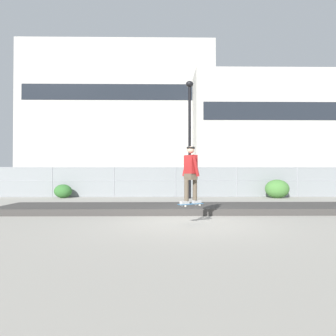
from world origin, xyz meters
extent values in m
plane|color=#9E998E|center=(0.00, 0.00, 0.00)|extent=(120.00, 120.00, 0.00)
cube|color=#3D3A38|center=(0.00, 2.73, 0.12)|extent=(13.85, 2.59, 0.24)
cube|color=#2D608C|center=(0.05, -0.34, 0.60)|extent=(0.78, 0.60, 0.02)
cylinder|color=silver|center=(0.22, -0.13, 0.57)|extent=(0.06, 0.05, 0.05)
cylinder|color=silver|center=(0.32, -0.28, 0.57)|extent=(0.06, 0.05, 0.05)
cylinder|color=silver|center=(-0.22, -0.41, 0.57)|extent=(0.06, 0.05, 0.05)
cylinder|color=silver|center=(-0.12, -0.56, 0.57)|extent=(0.06, 0.05, 0.05)
cube|color=#99999E|center=(0.27, -0.20, 0.59)|extent=(0.12, 0.14, 0.01)
cube|color=#99999E|center=(-0.17, -0.48, 0.59)|extent=(0.12, 0.14, 0.01)
cube|color=#B2ADA8|center=(0.24, -0.23, 0.66)|extent=(0.29, 0.23, 0.09)
cube|color=#B2ADA8|center=(-0.13, -0.46, 0.66)|extent=(0.29, 0.23, 0.09)
cylinder|color=brown|center=(0.18, -0.26, 1.00)|extent=(0.13, 0.13, 0.60)
cylinder|color=brown|center=(-0.08, -0.43, 1.00)|extent=(0.13, 0.13, 0.60)
cube|color=brown|center=(0.05, -0.34, 1.39)|extent=(0.38, 0.42, 0.18)
cube|color=maroon|center=(0.05, -0.34, 1.75)|extent=(0.39, 0.44, 0.54)
cylinder|color=maroon|center=(-0.08, -0.14, 1.69)|extent=(0.24, 0.20, 0.58)
cylinder|color=maroon|center=(0.18, -0.55, 1.69)|extent=(0.24, 0.20, 0.58)
sphere|color=tan|center=(0.05, -0.34, 2.18)|extent=(0.21, 0.21, 0.21)
cylinder|color=black|center=(0.05, -0.34, 2.24)|extent=(0.24, 0.24, 0.05)
cylinder|color=gray|center=(-7.59, 9.75, 0.93)|extent=(0.06, 0.06, 1.85)
cylinder|color=gray|center=(-3.79, 9.75, 0.93)|extent=(0.06, 0.06, 1.85)
cylinder|color=gray|center=(0.00, 9.75, 0.93)|extent=(0.06, 0.06, 1.85)
cylinder|color=gray|center=(3.79, 9.75, 0.93)|extent=(0.06, 0.06, 1.85)
cylinder|color=gray|center=(7.59, 9.75, 0.93)|extent=(0.06, 0.06, 1.85)
cylinder|color=gray|center=(0.00, 9.75, 1.81)|extent=(22.77, 0.04, 0.04)
cylinder|color=gray|center=(0.00, 9.75, 1.02)|extent=(22.77, 0.04, 0.04)
cylinder|color=gray|center=(0.00, 9.75, 0.06)|extent=(22.77, 0.04, 0.04)
cube|color=gray|center=(0.00, 9.75, 0.93)|extent=(22.77, 0.01, 1.85)
cylinder|color=black|center=(0.79, 8.70, 3.26)|extent=(0.16, 0.16, 6.53)
ellipsoid|color=black|center=(0.79, 8.70, 6.71)|extent=(0.44, 0.44, 0.36)
cube|color=#B7BABF|center=(-5.97, 12.21, 0.67)|extent=(4.49, 2.04, 0.70)
cube|color=#23282D|center=(-6.17, 12.20, 1.34)|extent=(2.28, 1.72, 0.64)
cylinder|color=black|center=(-4.65, 13.13, 0.32)|extent=(0.65, 0.27, 0.64)
cylinder|color=black|center=(-4.56, 11.43, 0.32)|extent=(0.65, 0.27, 0.64)
cylinder|color=black|center=(-7.38, 12.99, 0.32)|extent=(0.65, 0.27, 0.64)
cylinder|color=black|center=(-7.28, 11.28, 0.32)|extent=(0.65, 0.27, 0.64)
cube|color=maroon|center=(0.26, 11.91, 0.67)|extent=(4.49, 2.04, 0.70)
cube|color=#23282D|center=(0.06, 11.92, 1.34)|extent=(2.29, 1.72, 0.64)
cylinder|color=black|center=(1.67, 12.69, 0.32)|extent=(0.65, 0.28, 0.64)
cylinder|color=black|center=(1.57, 10.98, 0.32)|extent=(0.65, 0.28, 0.64)
cylinder|color=black|center=(-1.06, 12.84, 0.32)|extent=(0.65, 0.28, 0.64)
cylinder|color=black|center=(-1.15, 11.13, 0.32)|extent=(0.65, 0.28, 0.64)
cube|color=black|center=(6.01, 11.76, 0.67)|extent=(4.54, 2.17, 0.70)
cube|color=#23282D|center=(5.82, 11.74, 1.34)|extent=(2.33, 1.78, 0.64)
cylinder|color=black|center=(7.30, 12.73, 0.32)|extent=(0.66, 0.29, 0.64)
cylinder|color=black|center=(7.45, 11.02, 0.32)|extent=(0.66, 0.29, 0.64)
cylinder|color=black|center=(4.58, 12.49, 0.32)|extent=(0.66, 0.29, 0.64)
cylinder|color=black|center=(4.73, 10.79, 0.32)|extent=(0.66, 0.29, 0.64)
cube|color=#B2AFA8|center=(-8.28, 46.19, 11.31)|extent=(31.40, 15.36, 22.61)
cube|color=#1E232B|center=(-8.28, 38.49, 14.02)|extent=(28.89, 0.04, 2.50)
cube|color=#B2AFA8|center=(15.49, 38.45, 8.00)|extent=(23.50, 11.93, 16.00)
cube|color=#1E232B|center=(15.49, 32.46, 9.92)|extent=(21.62, 0.04, 2.50)
ellipsoid|color=#336B2D|center=(-6.72, 9.15, 0.40)|extent=(1.05, 0.86, 0.81)
ellipsoid|color=#477F38|center=(6.01, 8.92, 0.55)|extent=(1.42, 1.16, 1.10)
camera|label=1|loc=(-0.74, -9.30, 1.52)|focal=33.00mm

